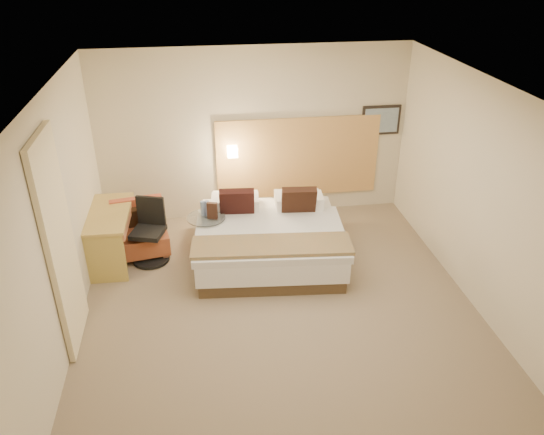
{
  "coord_description": "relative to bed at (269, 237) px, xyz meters",
  "views": [
    {
      "loc": [
        -0.86,
        -5.27,
        4.09
      ],
      "look_at": [
        -0.02,
        0.41,
        1.01
      ],
      "focal_mm": 35.0,
      "sensor_mm": 36.0,
      "label": 1
    }
  ],
  "objects": [
    {
      "name": "floor",
      "position": [
        -0.04,
        -1.11,
        -0.33
      ],
      "size": [
        4.8,
        5.0,
        0.02
      ],
      "primitive_type": "cube",
      "color": "#796751",
      "rests_on": "ground"
    },
    {
      "name": "ceiling",
      "position": [
        -0.04,
        -1.11,
        2.39
      ],
      "size": [
        4.8,
        5.0,
        0.02
      ],
      "primitive_type": "cube",
      "color": "silver",
      "rests_on": "floor"
    },
    {
      "name": "wall_back",
      "position": [
        -0.04,
        1.4,
        1.03
      ],
      "size": [
        4.8,
        0.02,
        2.7
      ],
      "primitive_type": "cube",
      "color": "beige",
      "rests_on": "floor"
    },
    {
      "name": "wall_front",
      "position": [
        -0.04,
        -3.62,
        1.03
      ],
      "size": [
        4.8,
        0.02,
        2.7
      ],
      "primitive_type": "cube",
      "color": "beige",
      "rests_on": "floor"
    },
    {
      "name": "wall_left",
      "position": [
        -2.45,
        -1.11,
        1.03
      ],
      "size": [
        0.02,
        5.0,
        2.7
      ],
      "primitive_type": "cube",
      "color": "beige",
      "rests_on": "floor"
    },
    {
      "name": "wall_right",
      "position": [
        2.37,
        -1.11,
        1.03
      ],
      "size": [
        0.02,
        5.0,
        2.7
      ],
      "primitive_type": "cube",
      "color": "beige",
      "rests_on": "floor"
    },
    {
      "name": "headboard_panel",
      "position": [
        0.66,
        1.36,
        0.63
      ],
      "size": [
        2.6,
        0.04,
        1.3
      ],
      "primitive_type": "cube",
      "color": "tan",
      "rests_on": "wall_back"
    },
    {
      "name": "art_frame",
      "position": [
        1.98,
        1.37,
        1.18
      ],
      "size": [
        0.62,
        0.03,
        0.47
      ],
      "primitive_type": "cube",
      "color": "black",
      "rests_on": "wall_back"
    },
    {
      "name": "art_canvas",
      "position": [
        1.98,
        1.35,
        1.18
      ],
      "size": [
        0.54,
        0.01,
        0.39
      ],
      "primitive_type": "cube",
      "color": "slate",
      "rests_on": "wall_back"
    },
    {
      "name": "lamp_arm",
      "position": [
        -0.39,
        1.31,
        0.83
      ],
      "size": [
        0.02,
        0.12,
        0.02
      ],
      "primitive_type": "cylinder",
      "rotation": [
        1.57,
        0.0,
        0.0
      ],
      "color": "silver",
      "rests_on": "wall_back"
    },
    {
      "name": "lamp_shade",
      "position": [
        -0.39,
        1.25,
        0.83
      ],
      "size": [
        0.15,
        0.15,
        0.15
      ],
      "primitive_type": "cube",
      "color": "#FFEDC6",
      "rests_on": "wall_back"
    },
    {
      "name": "curtain",
      "position": [
        -2.4,
        -1.36,
        0.9
      ],
      "size": [
        0.06,
        0.9,
        2.42
      ],
      "primitive_type": "cube",
      "color": "beige",
      "rests_on": "wall_left"
    },
    {
      "name": "bottle_a",
      "position": [
        -0.89,
        0.26,
        0.39
      ],
      "size": [
        0.08,
        0.08,
        0.22
      ],
      "primitive_type": "cylinder",
      "rotation": [
        0.0,
        0.0,
        -0.29
      ],
      "color": "#7C95BF",
      "rests_on": "side_table"
    },
    {
      "name": "bottle_b",
      "position": [
        -0.83,
        0.27,
        0.39
      ],
      "size": [
        0.08,
        0.08,
        0.22
      ],
      "primitive_type": "cylinder",
      "rotation": [
        0.0,
        0.0,
        -0.29
      ],
      "color": "#7B8DBF",
      "rests_on": "side_table"
    },
    {
      "name": "menu_folder",
      "position": [
        -0.77,
        0.16,
        0.4
      ],
      "size": [
        0.15,
        0.09,
        0.24
      ],
      "primitive_type": "cube",
      "rotation": [
        0.0,
        0.0,
        -0.29
      ],
      "color": "#311C14",
      "rests_on": "side_table"
    },
    {
      "name": "bed",
      "position": [
        0.0,
        0.0,
        0.0
      ],
      "size": [
        2.15,
        2.11,
        0.98
      ],
      "color": "#483624",
      "rests_on": "floor"
    },
    {
      "name": "lounge_chair",
      "position": [
        -1.8,
        0.41,
        -0.01
      ],
      "size": [
        0.83,
        0.75,
        0.77
      ],
      "color": "tan",
      "rests_on": "floor"
    },
    {
      "name": "side_table",
      "position": [
        -0.86,
        0.21,
        0.02
      ],
      "size": [
        0.67,
        0.67,
        0.6
      ],
      "color": "silver",
      "rests_on": "floor"
    },
    {
      "name": "desk",
      "position": [
        -2.15,
        0.25,
        0.28
      ],
      "size": [
        0.59,
        1.22,
        0.75
      ],
      "color": "tan",
      "rests_on": "floor"
    },
    {
      "name": "desk_chair",
      "position": [
        -1.65,
        0.18,
        0.06
      ],
      "size": [
        0.64,
        0.64,
        0.91
      ],
      "color": "black",
      "rests_on": "floor"
    }
  ]
}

